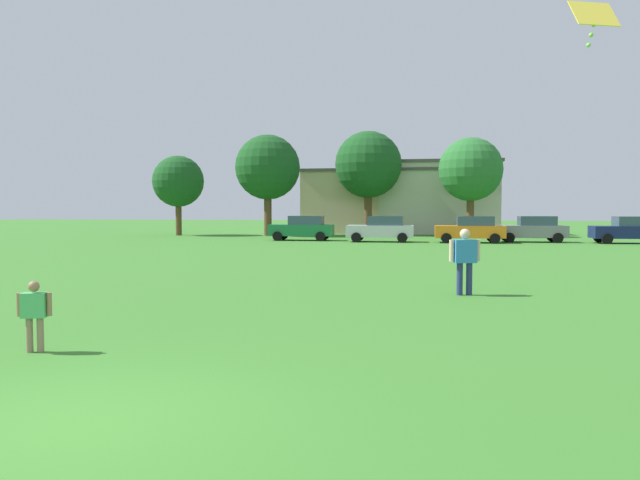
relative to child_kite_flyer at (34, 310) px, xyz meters
name	(u,v)px	position (x,y,z in m)	size (l,w,h in m)	color
ground_plane	(363,245)	(2.24, 27.30, -0.63)	(160.00, 160.00, 0.00)	#387528
child_kite_flyer	(34,310)	(0.00, 0.00, 0.00)	(0.49, 0.28, 1.06)	#8C7259
adult_bystander	(465,256)	(6.71, 7.23, 0.34)	(0.76, 0.43, 1.64)	navy
kite	(594,17)	(9.42, 6.54, 5.80)	(1.14, 0.80, 1.07)	yellow
parked_car_green_0	(303,228)	(-2.35, 32.42, 0.22)	(4.30, 2.02, 1.68)	#196B38
parked_car_silver_1	(381,229)	(3.07, 31.41, 0.22)	(4.30, 2.02, 1.68)	silver
parked_car_orange_2	(471,229)	(8.73, 31.31, 0.22)	(4.30, 2.02, 1.68)	orange
parked_car_gray_3	(533,229)	(12.72, 32.74, 0.22)	(4.30, 2.02, 1.68)	slate
parked_car_navy_4	(630,230)	(18.37, 32.12, 0.22)	(4.30, 2.02, 1.68)	#141E4C
tree_far_left	(178,182)	(-13.86, 38.64, 3.73)	(4.14, 4.14, 6.46)	brown
tree_left	(268,168)	(-6.50, 39.07, 4.80)	(5.17, 5.17, 8.05)	brown
tree_right	(368,165)	(1.28, 41.85, 5.12)	(5.47, 5.47, 8.52)	brown
tree_far_right	(471,170)	(9.36, 40.39, 4.55)	(4.93, 4.93, 7.68)	brown
house_left	(438,198)	(7.06, 46.73, 2.52)	(10.42, 7.13, 6.29)	beige
house_right	(377,202)	(1.69, 46.73, 2.18)	(13.36, 7.07, 5.61)	beige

